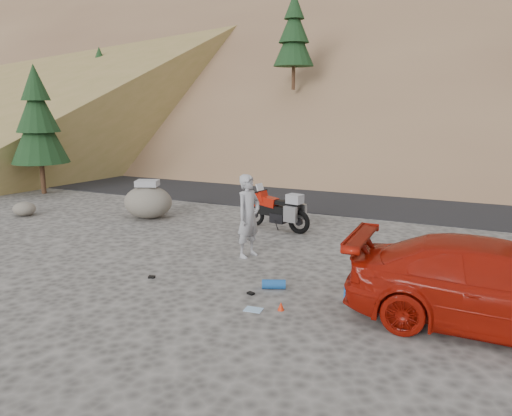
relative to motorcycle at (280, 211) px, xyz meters
The scene contains 15 objects.
ground 3.13m from the motorcycle, 86.29° to the right, with size 140.00×140.00×0.00m, color #43403D.
road 5.95m from the motorcycle, 88.07° to the left, with size 120.00×7.00×0.05m, color black.
hillside 39.24m from the motorcycle, 89.77° to the left, with size 120.00×73.00×46.72m.
conifer_verge 11.14m from the motorcycle, behind, with size 2.20×2.20×5.04m.
motorcycle is the anchor object (origin of this frame).
man 2.71m from the motorcycle, 83.60° to the right, with size 0.71×0.47×1.96m, color #999A9F.
red_car 7.18m from the motorcycle, 38.20° to the right, with size 1.98×4.87×1.41m, color #9C1408.
boulder 4.34m from the motorcycle, behind, with size 1.76×1.56×1.20m.
small_rock 8.35m from the motorcycle, 167.68° to the right, with size 0.91×0.86×0.44m.
gear_blue_mat 4.66m from the motorcycle, 69.00° to the right, with size 0.18×0.18×0.46m, color #184D93.
gear_bottle 5.22m from the motorcycle, 53.87° to the right, with size 0.08×0.08×0.22m, color #184D93.
gear_funnel 5.69m from the motorcycle, 67.36° to the right, with size 0.12×0.12×0.15m, color red.
gear_glove_a 5.00m from the motorcycle, 73.91° to the right, with size 0.13×0.10×0.04m, color black.
gear_glove_b 4.95m from the motorcycle, 100.31° to the right, with size 0.13×0.10×0.04m, color black.
gear_blue_cloth 5.72m from the motorcycle, 72.21° to the right, with size 0.31×0.23×0.01m, color #8DB5DB.
Camera 1 is at (5.05, -9.76, 3.57)m, focal length 35.00 mm.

